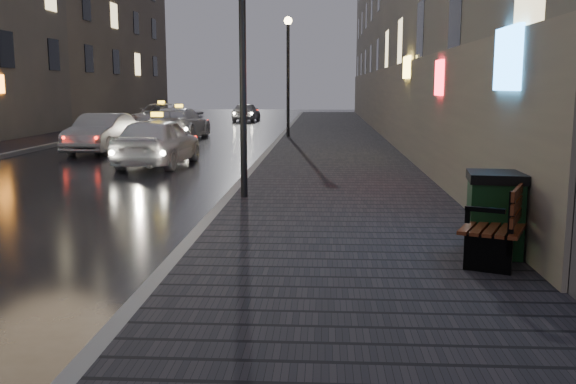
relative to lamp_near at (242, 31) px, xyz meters
name	(u,v)px	position (x,y,z in m)	size (l,w,h in m)	color
ground	(23,296)	(-1.85, -6.00, -3.49)	(120.00, 120.00, 0.00)	black
sidewalk	(334,140)	(2.05, 15.00, -3.41)	(4.60, 58.00, 0.15)	black
curb	(279,140)	(-0.35, 15.00, -3.41)	(0.20, 58.00, 0.15)	slate
sidewalk_far	(51,139)	(-10.55, 15.00, -3.41)	(2.40, 58.00, 0.15)	black
curb_far	(80,139)	(-9.25, 15.00, -3.41)	(0.20, 58.00, 0.15)	slate
building_far_c	(87,42)	(-15.35, 33.00, 2.01)	(6.00, 22.00, 11.00)	#6B6051
lamp_near	(242,31)	(0.00, 0.00, 0.00)	(0.36, 0.36, 5.28)	black
lamp_far	(288,61)	(0.00, 16.00, 0.00)	(0.36, 0.36, 5.28)	black
bench	(506,218)	(4.07, -4.47, -2.81)	(1.46, 2.17, 1.05)	black
trash_bin	(495,213)	(3.95, -4.36, -2.77)	(0.83, 0.83, 1.13)	black
taxi_near	(158,141)	(-3.43, 6.29, -2.74)	(1.76, 4.38, 1.49)	white
car_left_mid	(102,133)	(-6.55, 10.21, -2.79)	(1.49, 4.27, 1.41)	#97979E
taxi_mid	(179,123)	(-5.05, 16.38, -2.77)	(2.03, 4.98, 1.45)	white
taxi_far	(162,118)	(-6.96, 20.64, -2.73)	(2.51, 5.43, 1.51)	silver
car_far	(246,112)	(-3.77, 31.43, -2.85)	(1.52, 3.77, 1.28)	#A9A9B1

